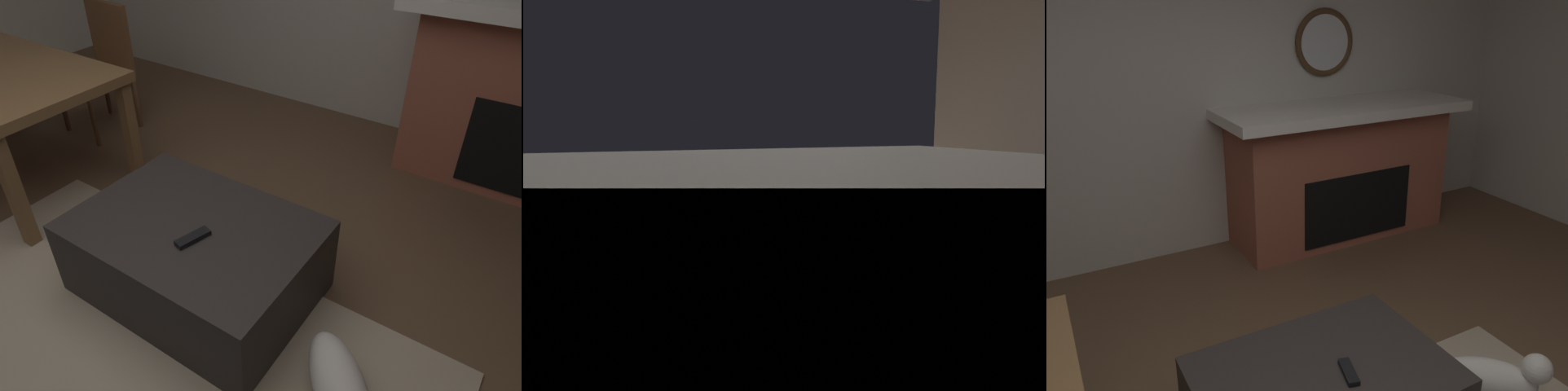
# 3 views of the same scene
# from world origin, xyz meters

# --- Properties ---
(floor) EXTENTS (8.20, 8.20, 0.00)m
(floor) POSITION_xyz_m (0.00, 0.00, 0.00)
(floor) COLOR brown
(area_rug) EXTENTS (2.60, 2.00, 0.01)m
(area_rug) POSITION_xyz_m (-0.13, 0.31, 0.01)
(area_rug) COLOR tan
(area_rug) RESTS_ON ground
(couch) EXTENTS (2.20, 0.90, 0.93)m
(couch) POSITION_xyz_m (-0.20, 1.10, 0.32)
(couch) COLOR #4C5B7F
(couch) RESTS_ON ground
(ottoman_coffee_table) EXTENTS (1.10, 0.78, 0.41)m
(ottoman_coffee_table) POSITION_xyz_m (-0.13, -0.42, 0.21)
(ottoman_coffee_table) COLOR #2D2826
(ottoman_coffee_table) RESTS_ON ground
(tv_remote) EXTENTS (0.09, 0.17, 0.02)m
(tv_remote) POSITION_xyz_m (-0.20, -0.33, 0.42)
(tv_remote) COLOR black
(tv_remote) RESTS_ON ottoman_coffee_table
(potted_plant) EXTENTS (0.35, 0.35, 0.52)m
(potted_plant) POSITION_xyz_m (2.58, 1.32, 0.29)
(potted_plant) COLOR brown
(potted_plant) RESTS_ON ground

